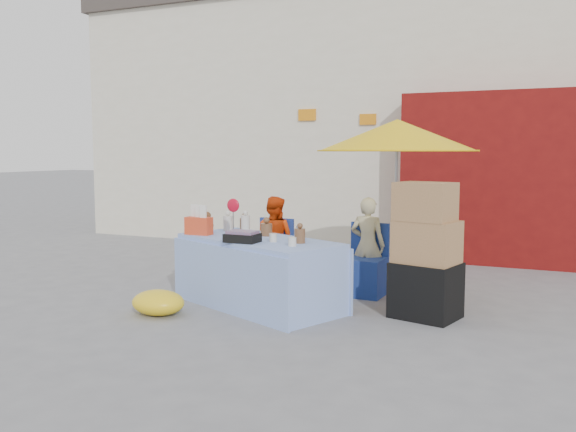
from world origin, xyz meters
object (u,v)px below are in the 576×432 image
at_px(vendor_beige, 368,245).
at_px(chair_right, 364,274).
at_px(vendor_orange, 274,240).
at_px(market_table, 258,271).
at_px(chair_left, 270,266).
at_px(umbrella, 397,136).
at_px(box_stack, 426,256).

bearing_deg(vendor_beige, chair_right, 92.47).
bearing_deg(vendor_orange, market_table, 108.42).
height_order(market_table, chair_right, market_table).
bearing_deg(chair_right, chair_left, -177.79).
distance_m(vendor_beige, umbrella, 1.35).
bearing_deg(vendor_orange, umbrella, -172.26).
distance_m(chair_right, vendor_orange, 1.30).
bearing_deg(chair_left, chair_right, 2.21).
height_order(vendor_beige, umbrella, umbrella).
bearing_deg(vendor_beige, market_table, 52.37).
distance_m(market_table, box_stack, 1.83).
bearing_deg(market_table, chair_right, 70.31).
height_order(chair_left, vendor_orange, vendor_orange).
height_order(market_table, vendor_orange, market_table).
relative_size(market_table, vendor_beige, 1.86).
relative_size(chair_left, vendor_orange, 0.75).
xyz_separation_m(market_table, chair_right, (0.93, 0.98, -0.13)).
relative_size(market_table, vendor_orange, 1.91).
distance_m(chair_left, vendor_beige, 1.30).
xyz_separation_m(chair_left, chair_right, (1.25, 0.00, 0.00)).
bearing_deg(market_table, box_stack, 32.09).
xyz_separation_m(market_table, box_stack, (1.79, 0.26, 0.26)).
relative_size(market_table, box_stack, 1.55).
bearing_deg(chair_right, vendor_orange, 176.08).
height_order(market_table, chair_left, market_table).
xyz_separation_m(umbrella, box_stack, (0.56, -1.00, -1.25)).
xyz_separation_m(chair_left, box_stack, (2.11, -0.72, 0.39)).
relative_size(chair_right, umbrella, 0.41).
bearing_deg(vendor_beige, umbrella, -151.23).
height_order(vendor_orange, vendor_beige, vendor_beige).
relative_size(umbrella, box_stack, 1.49).
relative_size(chair_left, box_stack, 0.61).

